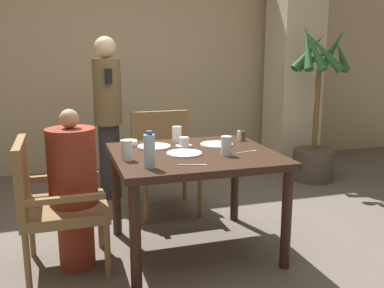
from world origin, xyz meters
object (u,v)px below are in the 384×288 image
Objects in this scene: glass_tall_far at (127,150)px; water_bottle at (149,151)px; potted_palm at (316,129)px; bowl_small at (129,143)px; standing_host at (108,114)px; glass_tall_mid at (226,146)px; plate_main_left at (154,147)px; chair_far_side at (164,157)px; teacup_with_saucer at (184,142)px; plate_main_right at (184,153)px; plate_dessert_center at (217,144)px; diner_in_left_chair at (73,188)px; glass_tall_near at (177,135)px; chair_left_side at (52,200)px.

water_bottle is at bearing -66.24° from glass_tall_far.
bowl_small is at bearing -157.60° from potted_palm.
standing_host is 11.85× the size of glass_tall_mid.
potted_palm is 2.45m from bowl_small.
water_bottle is (0.02, -0.68, 0.09)m from bowl_small.
standing_host is at bearing 100.67° from plate_main_left.
water_bottle reaches higher than glass_tall_mid.
chair_far_side is 6.69× the size of glass_tall_mid.
teacup_with_saucer is at bearing 31.52° from glass_tall_far.
plate_main_right is 0.38m from plate_dessert_center.
diner_in_left_chair is 1.21× the size of chair_far_side.
plate_dessert_center is 0.80m from water_bottle.
plate_main_left is 0.48m from plate_dessert_center.
glass_tall_far is (-0.25, -0.32, 0.06)m from plate_main_left.
water_bottle is (-2.24, -1.62, 0.26)m from potted_palm.
plate_dessert_center is 0.32m from glass_tall_near.
water_bottle is 0.73m from glass_tall_near.
chair_far_side is 3.59× the size of plate_main_left.
potted_palm is 1.97m from plate_dessert_center.
water_bottle reaches higher than chair_left_side.
glass_tall_near is 0.53m from glass_tall_mid.
standing_host is 1.45m from plate_main_right.
standing_host reaches higher than plate_main_right.
chair_left_side is 1.22m from glass_tall_mid.
glass_tall_near and glass_tall_mid have the same top height.
plate_main_right is at bearing -105.44° from teacup_with_saucer.
plate_dessert_center is at bearing 32.96° from plate_main_right.
plate_dessert_center is 0.33m from glass_tall_mid.
plate_main_right is 1.86× the size of glass_tall_mid.
plate_main_left is 1.00× the size of plate_dessert_center.
standing_host reaches higher than water_bottle.
chair_left_side is 1.05m from glass_tall_near.
diner_in_left_chair is 1.25m from chair_far_side.
teacup_with_saucer is at bearing 12.29° from chair_left_side.
water_bottle is (-0.39, -1.24, 0.36)m from chair_far_side.
glass_tall_near is (-0.04, -0.59, 0.32)m from chair_far_side.
plate_main_left is at bearing 137.44° from glass_tall_mid.
glass_tall_mid is (0.64, -1.52, -0.04)m from standing_host.
diner_in_left_chair is at bearing -157.89° from glass_tall_near.
water_bottle is at bearing -88.13° from bowl_small.
chair_far_side is at bearing 72.62° from water_bottle.
potted_palm is at bearing 34.57° from plate_main_right.
teacup_with_saucer is (0.97, 0.21, 0.28)m from chair_left_side.
chair_far_side is 0.82m from plate_dessert_center.
glass_tall_mid reaches higher than plate_main_left.
diner_in_left_chair is 8.66× the size of teacup_with_saucer.
plate_dessert_center is at bearing -72.46° from chair_far_side.
glass_tall_near reaches higher than plate_main_right.
chair_far_side is at bearing 63.85° from glass_tall_far.
plate_dessert_center is 0.77m from glass_tall_far.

